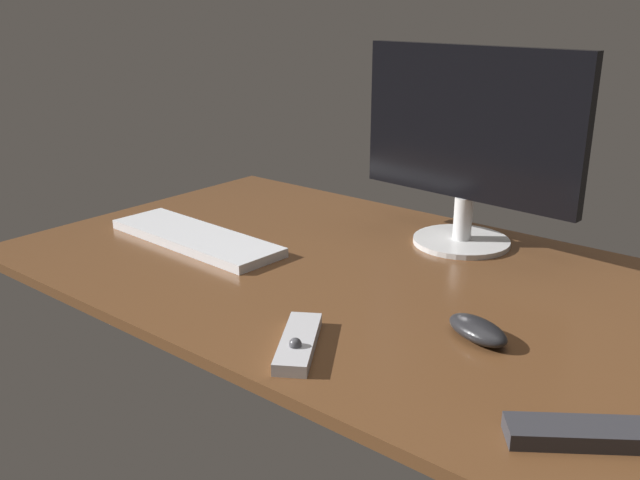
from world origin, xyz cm
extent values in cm
cube|color=brown|center=(0.00, 0.00, 1.00)|extent=(140.00, 84.00, 2.00)
cylinder|color=silver|center=(7.99, 26.87, 2.57)|extent=(20.61, 20.61, 1.13)
cylinder|color=silver|center=(7.99, 26.87, 7.74)|extent=(3.93, 3.93, 9.22)
cube|color=black|center=(7.99, 26.87, 27.82)|extent=(49.66, 6.33, 30.92)
cube|color=silver|center=(-37.24, -8.56, 2.98)|extent=(43.81, 15.34, 1.95)
ellipsoid|color=black|center=(31.22, -11.34, 3.58)|extent=(12.58, 9.23, 3.17)
cube|color=#B7B7BC|center=(11.81, -31.03, 2.94)|extent=(13.47, 17.34, 1.89)
sphere|color=#3F3F44|center=(13.32, -33.43, 4.22)|extent=(1.88, 1.88, 1.88)
cube|color=#2D2D33|center=(52.90, -27.19, 3.08)|extent=(17.48, 14.62, 2.16)
camera|label=1|loc=(72.50, -100.25, 51.28)|focal=38.53mm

